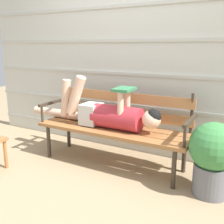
{
  "coord_description": "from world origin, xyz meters",
  "views": [
    {
      "loc": [
        1.33,
        -2.29,
        1.29
      ],
      "look_at": [
        0.0,
        0.11,
        0.6
      ],
      "focal_mm": 42.22,
      "sensor_mm": 36.0,
      "label": 1
    }
  ],
  "objects": [
    {
      "name": "house_siding",
      "position": [
        0.0,
        0.63,
        1.16
      ],
      "size": [
        4.5,
        0.08,
        2.32
      ],
      "color": "beige",
      "rests_on": "ground"
    },
    {
      "name": "park_bench",
      "position": [
        0.0,
        0.19,
        0.46
      ],
      "size": [
        1.71,
        0.51,
        0.84
      ],
      "color": "#9E6638",
      "rests_on": "ground"
    },
    {
      "name": "potted_plant",
      "position": [
        1.07,
        -0.01,
        0.37
      ],
      "size": [
        0.42,
        0.42,
        0.67
      ],
      "color": "slate",
      "rests_on": "ground"
    },
    {
      "name": "reclining_person",
      "position": [
        -0.08,
        0.11,
        0.58
      ],
      "size": [
        1.72,
        0.26,
        0.56
      ],
      "color": "#B72D38"
    },
    {
      "name": "ground_plane",
      "position": [
        0.0,
        0.0,
        0.0
      ],
      "size": [
        12.0,
        12.0,
        0.0
      ],
      "primitive_type": "plane",
      "color": "tan"
    }
  ]
}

